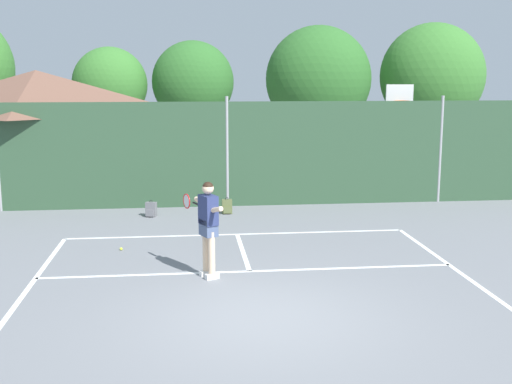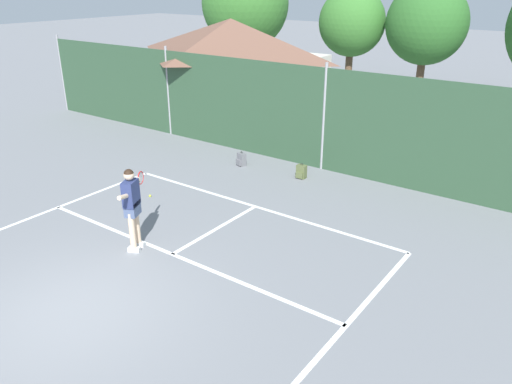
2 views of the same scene
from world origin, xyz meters
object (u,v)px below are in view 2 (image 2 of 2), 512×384
Objects in this scene: tennis_ball at (150,196)px; backpack_grey at (241,160)px; backpack_olive at (301,172)px; tennis_player at (132,202)px.

tennis_ball is 3.47m from backpack_grey.
backpack_olive is (2.10, 0.16, 0.00)m from backpack_grey.
backpack_grey and backpack_olive have the same top height.
tennis_player is 4.01× the size of backpack_grey.
backpack_olive is at bearing 4.43° from backpack_grey.
backpack_grey is (-1.37, 5.56, -0.92)m from tennis_player.
tennis_player is 28.10× the size of tennis_ball.
tennis_player is 3.03m from tennis_ball.
backpack_olive is (0.73, 5.73, -0.92)m from tennis_player.
tennis_ball is 0.14× the size of backpack_grey.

